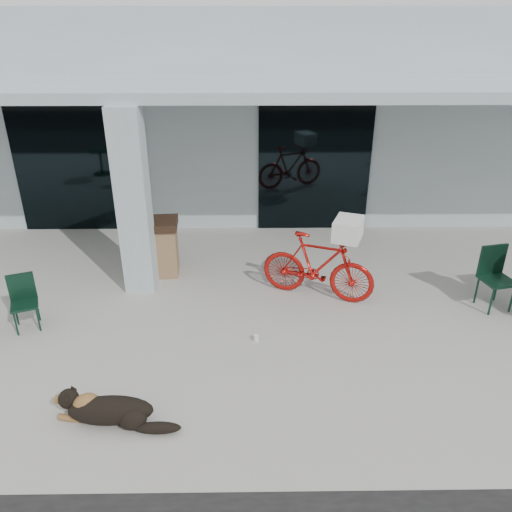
{
  "coord_description": "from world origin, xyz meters",
  "views": [
    {
      "loc": [
        0.41,
        -5.48,
        4.32
      ],
      "look_at": [
        0.5,
        1.42,
        1.0
      ],
      "focal_mm": 35.0,
      "sensor_mm": 36.0,
      "label": 1
    }
  ],
  "objects_px": {
    "cafe_chair_near": "(24,304)",
    "cafe_chair_far_a": "(497,280)",
    "bicycle": "(318,266)",
    "dog": "(111,409)",
    "trash_receptacle": "(162,247)"
  },
  "relations": [
    {
      "from": "cafe_chair_near",
      "to": "cafe_chair_far_a",
      "type": "relative_size",
      "value": 0.82
    },
    {
      "from": "bicycle",
      "to": "dog",
      "type": "relative_size",
      "value": 1.65
    },
    {
      "from": "cafe_chair_near",
      "to": "trash_receptacle",
      "type": "height_order",
      "value": "trash_receptacle"
    },
    {
      "from": "cafe_chair_far_a",
      "to": "cafe_chair_near",
      "type": "bearing_deg",
      "value": 171.27
    },
    {
      "from": "bicycle",
      "to": "cafe_chair_far_a",
      "type": "height_order",
      "value": "bicycle"
    },
    {
      "from": "bicycle",
      "to": "trash_receptacle",
      "type": "bearing_deg",
      "value": 92.96
    },
    {
      "from": "dog",
      "to": "cafe_chair_near",
      "type": "distance_m",
      "value": 2.68
    },
    {
      "from": "bicycle",
      "to": "cafe_chair_near",
      "type": "xyz_separation_m",
      "value": [
        -4.52,
        -0.9,
        -0.15
      ]
    },
    {
      "from": "cafe_chair_near",
      "to": "dog",
      "type": "bearing_deg",
      "value": -70.36
    },
    {
      "from": "bicycle",
      "to": "cafe_chair_near",
      "type": "bearing_deg",
      "value": 122.44
    },
    {
      "from": "dog",
      "to": "trash_receptacle",
      "type": "relative_size",
      "value": 1.09
    },
    {
      "from": "dog",
      "to": "cafe_chair_far_a",
      "type": "xyz_separation_m",
      "value": [
        5.6,
        2.5,
        0.32
      ]
    },
    {
      "from": "cafe_chair_far_a",
      "to": "dog",
      "type": "bearing_deg",
      "value": -168.56
    },
    {
      "from": "dog",
      "to": "trash_receptacle",
      "type": "xyz_separation_m",
      "value": [
        0.03,
        3.8,
        0.34
      ]
    },
    {
      "from": "cafe_chair_near",
      "to": "trash_receptacle",
      "type": "bearing_deg",
      "value": 23.38
    }
  ]
}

